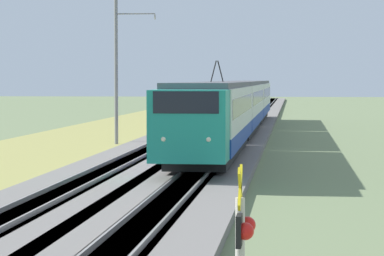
% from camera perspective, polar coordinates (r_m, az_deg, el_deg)
% --- Properties ---
extents(ballast_main, '(240.00, 4.40, 0.30)m').
position_cam_1_polar(ballast_main, '(61.06, -0.85, -0.61)').
color(ballast_main, slate).
rests_on(ballast_main, ground).
extents(ballast_adjacent, '(240.00, 4.40, 0.30)m').
position_cam_1_polar(ballast_adjacent, '(60.70, 2.73, -0.63)').
color(ballast_adjacent, slate).
rests_on(ballast_adjacent, ground).
extents(track_main, '(240.00, 1.57, 0.45)m').
position_cam_1_polar(track_main, '(61.06, -0.85, -0.60)').
color(track_main, '#4C4238').
rests_on(track_main, ground).
extents(track_adjacent, '(240.00, 1.57, 0.45)m').
position_cam_1_polar(track_adjacent, '(60.70, 2.73, -0.62)').
color(track_adjacent, '#4C4238').
rests_on(track_adjacent, ground).
extents(grass_verge, '(240.00, 9.72, 0.12)m').
position_cam_1_polar(grass_verge, '(62.17, -6.60, -0.64)').
color(grass_verge, '#99934C').
rests_on(grass_verge, ground).
extents(passenger_train, '(59.32, 3.02, 5.02)m').
position_cam_1_polar(passenger_train, '(62.60, 2.85, 1.50)').
color(passenger_train, teal).
rests_on(passenger_train, ground).
extents(catenary_mast_mid, '(0.22, 2.56, 8.94)m').
position_cam_1_polar(catenary_mast_mid, '(55.57, -4.73, 3.62)').
color(catenary_mast_mid, slate).
rests_on(catenary_mast_mid, ground).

